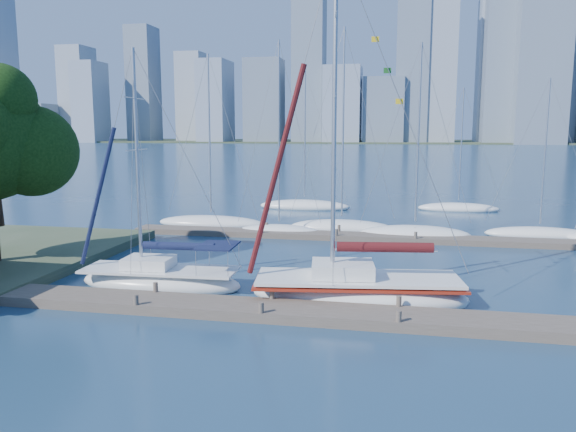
# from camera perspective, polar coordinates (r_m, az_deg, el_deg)

# --- Properties ---
(ground) EXTENTS (700.00, 700.00, 0.00)m
(ground) POSITION_cam_1_polar(r_m,az_deg,el_deg) (22.07, -2.16, -10.05)
(ground) COLOR navy
(ground) RESTS_ON ground
(near_dock) EXTENTS (26.00, 2.00, 0.40)m
(near_dock) POSITION_cam_1_polar(r_m,az_deg,el_deg) (22.01, -2.16, -9.56)
(near_dock) COLOR #4F443A
(near_dock) RESTS_ON ground
(far_dock) EXTENTS (30.00, 1.80, 0.36)m
(far_dock) POSITION_cam_1_polar(r_m,az_deg,el_deg) (37.08, 6.60, -2.09)
(far_dock) COLOR #4F443A
(far_dock) RESTS_ON ground
(far_shore) EXTENTS (800.00, 100.00, 1.50)m
(far_shore) POSITION_cam_1_polar(r_m,az_deg,el_deg) (340.43, 10.49, 7.40)
(far_shore) COLOR #38472D
(far_shore) RESTS_ON ground
(sailboat_navy) EXTENTS (7.67, 2.81, 11.15)m
(sailboat_navy) POSITION_cam_1_polar(r_m,az_deg,el_deg) (26.20, -12.86, -5.20)
(sailboat_navy) COLOR white
(sailboat_navy) RESTS_ON ground
(sailboat_maroon) EXTENTS (9.37, 4.15, 14.97)m
(sailboat_maroon) POSITION_cam_1_polar(r_m,az_deg,el_deg) (23.63, 7.05, -5.98)
(sailboat_maroon) COLOR white
(sailboat_maroon) RESTS_ON ground
(bg_boat_0) EXTENTS (8.53, 4.80, 12.86)m
(bg_boat_0) POSITION_cam_1_polar(r_m,az_deg,el_deg) (42.29, -7.79, -0.65)
(bg_boat_0) COLOR white
(bg_boat_0) RESTS_ON ground
(bg_boat_1) EXTENTS (5.87, 2.46, 13.29)m
(bg_boat_1) POSITION_cam_1_polar(r_m,az_deg,el_deg) (38.64, -0.90, -1.46)
(bg_boat_1) COLOR white
(bg_boat_1) RESTS_ON ground
(bg_boat_2) EXTENTS (7.51, 2.80, 14.39)m
(bg_boat_2) POSITION_cam_1_polar(r_m,az_deg,el_deg) (40.17, 5.47, -1.08)
(bg_boat_2) COLOR white
(bg_boat_2) RESTS_ON ground
(bg_boat_3) EXTENTS (7.58, 3.56, 12.97)m
(bg_boat_3) POSITION_cam_1_polar(r_m,az_deg,el_deg) (38.24, 12.78, -1.76)
(bg_boat_3) COLOR white
(bg_boat_3) RESTS_ON ground
(bg_boat_4) EXTENTS (7.36, 4.15, 10.72)m
(bg_boat_4) POSITION_cam_1_polar(r_m,az_deg,el_deg) (41.18, 24.19, -1.66)
(bg_boat_4) COLOR white
(bg_boat_4) RESTS_ON ground
(bg_boat_6) EXTENTS (8.61, 4.81, 12.60)m
(bg_boat_6) POSITION_cam_1_polar(r_m,az_deg,el_deg) (51.11, 1.69, 1.05)
(bg_boat_6) COLOR white
(bg_boat_6) RESTS_ON ground
(bg_boat_7) EXTENTS (7.14, 2.50, 11.05)m
(bg_boat_7) POSITION_cam_1_polar(r_m,az_deg,el_deg) (52.12, 16.93, 0.78)
(bg_boat_7) COLOR white
(bg_boat_7) RESTS_ON ground
(skyline) EXTENTS (502.71, 51.31, 126.19)m
(skyline) POSITION_cam_1_polar(r_m,az_deg,el_deg) (312.66, 14.30, 14.02)
(skyline) COLOR gray
(skyline) RESTS_ON ground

